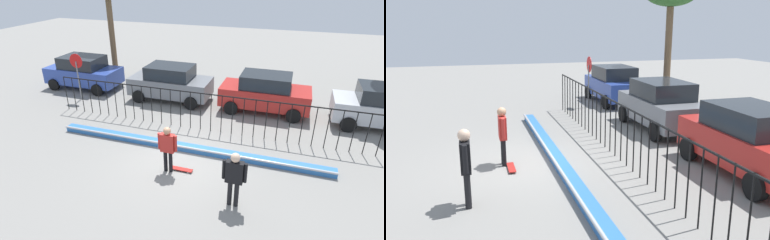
# 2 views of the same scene
# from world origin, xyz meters

# --- Properties ---
(ground_plane) EXTENTS (60.00, 60.00, 0.00)m
(ground_plane) POSITION_xyz_m (0.00, 0.00, 0.00)
(ground_plane) COLOR gray
(bowl_coping_ledge) EXTENTS (11.00, 0.41, 0.27)m
(bowl_coping_ledge) POSITION_xyz_m (0.00, 0.98, 0.12)
(bowl_coping_ledge) COLOR #2D6BB7
(bowl_coping_ledge) RESTS_ON ground
(perimeter_fence) EXTENTS (14.04, 0.04, 1.72)m
(perimeter_fence) POSITION_xyz_m (0.00, 2.87, 1.07)
(perimeter_fence) COLOR black
(perimeter_fence) RESTS_ON ground
(skateboarder) EXTENTS (0.70, 0.26, 1.72)m
(skateboarder) POSITION_xyz_m (-0.12, -0.55, 1.03)
(skateboarder) COLOR black
(skateboarder) RESTS_ON ground
(skateboard) EXTENTS (0.80, 0.20, 0.07)m
(skateboard) POSITION_xyz_m (0.31, -0.39, 0.06)
(skateboard) COLOR #A51E19
(skateboard) RESTS_ON ground
(camera_operator) EXTENTS (0.73, 0.27, 1.81)m
(camera_operator) POSITION_xyz_m (2.39, -1.57, 1.09)
(camera_operator) COLOR black
(camera_operator) RESTS_ON ground
(parked_car_blue) EXTENTS (4.30, 2.12, 1.90)m
(parked_car_blue) POSITION_xyz_m (-8.14, 5.89, 0.97)
(parked_car_blue) COLOR #2D479E
(parked_car_blue) RESTS_ON ground
(parked_car_gray) EXTENTS (4.30, 2.12, 1.90)m
(parked_car_gray) POSITION_xyz_m (-2.56, 5.74, 0.97)
(parked_car_gray) COLOR slate
(parked_car_gray) RESTS_ON ground
(parked_car_red) EXTENTS (4.30, 2.12, 1.90)m
(parked_car_red) POSITION_xyz_m (2.40, 5.82, 0.97)
(parked_car_red) COLOR #B2231E
(parked_car_red) RESTS_ON ground
(stop_sign) EXTENTS (0.76, 0.07, 2.50)m
(stop_sign) POSITION_xyz_m (-7.23, 4.24, 1.62)
(stop_sign) COLOR slate
(stop_sign) RESTS_ON ground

